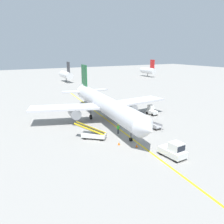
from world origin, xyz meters
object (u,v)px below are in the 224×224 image
object	(u,v)px
airliner	(104,103)
safety_cone_nose_right	(119,144)
pushback_tug	(174,150)
baggage_cart_loaded	(154,126)
belt_loader_forward_hold	(93,134)
safety_cone_wingtip_left	(149,123)
baggage_tug_near_wing	(151,111)
safety_cone_nose_left	(137,146)
ground_crew_marshaller	(118,129)

from	to	relation	value
airliner	safety_cone_nose_right	bearing A→B (deg)	-107.05
pushback_tug	baggage_cart_loaded	size ratio (longest dim) A/B	0.97
belt_loader_forward_hold	safety_cone_wingtip_left	world-z (taller)	belt_loader_forward_hold
pushback_tug	baggage_tug_near_wing	distance (m)	20.84
belt_loader_forward_hold	safety_cone_nose_left	distance (m)	7.34
belt_loader_forward_hold	baggage_cart_loaded	world-z (taller)	belt_loader_forward_hold
safety_cone_nose_left	safety_cone_wingtip_left	bearing A→B (deg)	43.07
safety_cone_nose_right	safety_cone_nose_left	bearing A→B (deg)	-46.61
belt_loader_forward_hold	safety_cone_nose_right	bearing A→B (deg)	-61.53
ground_crew_marshaller	safety_cone_wingtip_left	xyz separation A→B (m)	(7.72, 1.59, -0.69)
baggage_cart_loaded	safety_cone_nose_right	world-z (taller)	baggage_cart_loaded
pushback_tug	belt_loader_forward_hold	distance (m)	12.82
airliner	baggage_tug_near_wing	xyz separation A→B (m)	(10.85, -1.41, -2.49)
safety_cone_nose_right	baggage_tug_near_wing	bearing A→B (deg)	36.77
safety_cone_nose_right	safety_cone_wingtip_left	xyz separation A→B (m)	(10.01, 5.72, 0.00)
belt_loader_forward_hold	safety_cone_nose_right	xyz separation A→B (m)	(2.25, -4.15, -0.56)
ground_crew_marshaller	safety_cone_nose_right	size ratio (longest dim) A/B	3.86
baggage_tug_near_wing	pushback_tug	bearing A→B (deg)	-120.54
airliner	belt_loader_forward_hold	distance (m)	10.52
safety_cone_nose_left	safety_cone_nose_right	xyz separation A→B (m)	(-1.83, 1.93, 0.00)
safety_cone_nose_left	safety_cone_wingtip_left	size ratio (longest dim) A/B	1.00
baggage_tug_near_wing	belt_loader_forward_hold	size ratio (longest dim) A/B	0.54
safety_cone_nose_left	ground_crew_marshaller	bearing A→B (deg)	85.67
airliner	baggage_cart_loaded	size ratio (longest dim) A/B	9.23
baggage_tug_near_wing	ground_crew_marshaller	xyz separation A→B (m)	(-12.35, -6.81, -0.02)
airliner	baggage_cart_loaded	world-z (taller)	airliner
ground_crew_marshaller	belt_loader_forward_hold	bearing A→B (deg)	179.66
belt_loader_forward_hold	baggage_tug_near_wing	bearing A→B (deg)	21.89
pushback_tug	safety_cone_wingtip_left	size ratio (longest dim) A/B	8.43
airliner	baggage_cart_loaded	xyz separation A→B (m)	(5.48, -8.83, -2.95)
ground_crew_marshaller	safety_cone_nose_left	size ratio (longest dim) A/B	3.86
baggage_cart_loaded	airliner	bearing A→B (deg)	121.83
baggage_tug_near_wing	ground_crew_marshaller	bearing A→B (deg)	-151.12
belt_loader_forward_hold	airliner	bearing A→B (deg)	53.63
safety_cone_nose_left	baggage_cart_loaded	bearing A→B (deg)	36.23
belt_loader_forward_hold	safety_cone_wingtip_left	bearing A→B (deg)	7.28
belt_loader_forward_hold	safety_cone_nose_right	distance (m)	4.76
baggage_tug_near_wing	safety_cone_wingtip_left	distance (m)	7.01
baggage_cart_loaded	safety_cone_nose_right	bearing A→B (deg)	-159.20
baggage_tug_near_wing	baggage_cart_loaded	bearing A→B (deg)	-125.90
safety_cone_nose_left	safety_cone_wingtip_left	world-z (taller)	same
belt_loader_forward_hold	safety_cone_nose_left	bearing A→B (deg)	-56.17
safety_cone_wingtip_left	safety_cone_nose_right	bearing A→B (deg)	-150.26
airliner	safety_cone_wingtip_left	xyz separation A→B (m)	(6.22, -6.63, -3.20)
pushback_tug	safety_cone_nose_right	world-z (taller)	pushback_tug
belt_loader_forward_hold	safety_cone_nose_left	xyz separation A→B (m)	(4.08, -6.08, -0.56)
safety_cone_nose_left	safety_cone_nose_right	world-z (taller)	same
airliner	safety_cone_nose_left	size ratio (longest dim) A/B	80.29
safety_cone_wingtip_left	airliner	bearing A→B (deg)	133.17
pushback_tug	ground_crew_marshaller	bearing A→B (deg)	98.98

